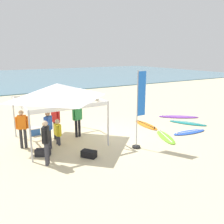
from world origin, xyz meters
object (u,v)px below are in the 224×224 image
object	(u,v)px
surfboard_lime	(165,137)
person_yellow	(58,131)
person_red	(56,120)
cooler_box	(35,131)
gear_bag_by_pole	(43,153)
person_blue	(48,128)
person_orange	(22,126)
surfboard_teal	(187,123)
person_black	(46,139)
canopy_tent	(57,91)
surfboard_purple	(178,117)
surfboard_blue	(189,132)
person_green	(77,118)
surfboard_orange	(146,125)
banner_flag	(139,113)
gear_bag_near_tent	(89,154)

from	to	relation	value
surfboard_lime	person_yellow	size ratio (longest dim) A/B	1.73
person_red	cooler_box	size ratio (longest dim) A/B	3.42
person_red	gear_bag_by_pole	distance (m)	2.11
person_blue	person_orange	world-z (taller)	same
person_orange	surfboard_teal	bearing A→B (deg)	-6.64
person_black	gear_bag_by_pole	world-z (taller)	person_black
surfboard_teal	person_black	distance (m)	8.84
canopy_tent	surfboard_purple	world-z (taller)	canopy_tent
surfboard_blue	cooler_box	world-z (taller)	cooler_box
canopy_tent	surfboard_teal	distance (m)	7.91
person_orange	person_black	world-z (taller)	same
surfboard_teal	surfboard_purple	bearing A→B (deg)	64.91
person_blue	person_orange	size ratio (longest dim) A/B	1.00
surfboard_purple	gear_bag_by_pole	distance (m)	9.41
gear_bag_by_pole	person_green	bearing A→B (deg)	33.26
person_blue	surfboard_purple	bearing A→B (deg)	6.52
person_blue	cooler_box	bearing A→B (deg)	91.83
cooler_box	person_yellow	bearing A→B (deg)	-73.02
person_blue	person_red	size ratio (longest dim) A/B	1.00
surfboard_orange	surfboard_lime	world-z (taller)	same
person_red	gear_bag_by_pole	world-z (taller)	person_red
person_blue	banner_flag	size ratio (longest dim) A/B	0.50
surfboard_orange	surfboard_purple	distance (m)	3.00
surfboard_lime	gear_bag_by_pole	distance (m)	5.90
surfboard_blue	gear_bag_by_pole	size ratio (longest dim) A/B	3.46
canopy_tent	person_green	xyz separation A→B (m)	(0.98, 0.10, -1.40)
surfboard_purple	person_orange	xyz separation A→B (m)	(-9.75, -0.27, 0.95)
surfboard_orange	cooler_box	xyz separation A→B (m)	(-5.92, 1.61, 0.16)
surfboard_lime	gear_bag_by_pole	world-z (taller)	gear_bag_by_pole
canopy_tent	surfboard_purple	xyz separation A→B (m)	(8.10, 0.24, -2.35)
surfboard_blue	gear_bag_near_tent	size ratio (longest dim) A/B	3.46
surfboard_blue	gear_bag_near_tent	bearing A→B (deg)	-179.42
surfboard_lime	canopy_tent	bearing A→B (deg)	154.01
surfboard_orange	surfboard_lime	size ratio (longest dim) A/B	1.04
canopy_tent	person_yellow	size ratio (longest dim) A/B	2.91
person_orange	person_red	xyz separation A→B (m)	(1.59, 0.30, 0.00)
gear_bag_near_tent	cooler_box	distance (m)	4.07
person_yellow	person_blue	bearing A→B (deg)	-146.44
canopy_tent	person_orange	distance (m)	2.17
canopy_tent	person_green	distance (m)	1.71
surfboard_blue	gear_bag_near_tent	distance (m)	5.86
surfboard_purple	person_black	world-z (taller)	person_black
banner_flag	gear_bag_by_pole	bearing A→B (deg)	162.05
banner_flag	gear_bag_near_tent	world-z (taller)	banner_flag
person_yellow	gear_bag_near_tent	distance (m)	2.13
surfboard_purple	person_yellow	world-z (taller)	person_yellow
person_blue	person_red	world-z (taller)	same
surfboard_lime	surfboard_teal	bearing A→B (deg)	22.41
surfboard_lime	surfboard_purple	distance (m)	4.27
surfboard_orange	person_yellow	bearing A→B (deg)	-176.80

